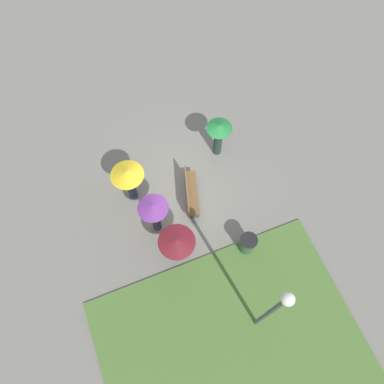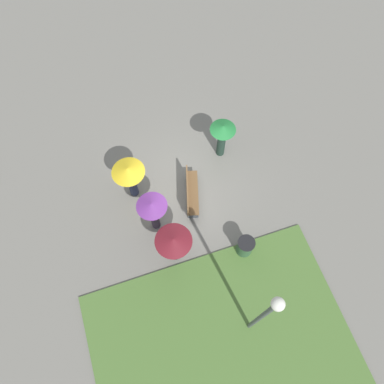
{
  "view_description": "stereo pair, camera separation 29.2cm",
  "coord_description": "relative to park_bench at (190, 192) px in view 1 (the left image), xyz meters",
  "views": [
    {
      "loc": [
        -5.93,
        2.01,
        12.74
      ],
      "look_at": [
        -0.86,
        -0.01,
        1.19
      ],
      "focal_mm": 35.0,
      "sensor_mm": 36.0,
      "label": 1
    },
    {
      "loc": [
        -6.03,
        1.73,
        12.74
      ],
      "look_at": [
        -0.86,
        -0.01,
        1.19
      ],
      "focal_mm": 35.0,
      "sensor_mm": 36.0,
      "label": 2
    }
  ],
  "objects": [
    {
      "name": "crowd_person_green",
      "position": [
        1.48,
        -1.73,
        0.79
      ],
      "size": [
        0.95,
        0.95,
        1.8
      ],
      "rotation": [
        0.0,
        0.0,
        1.83
      ],
      "color": "#1E3328",
      "rests_on": "ground_plane"
    },
    {
      "name": "trash_bin",
      "position": [
        -2.53,
        -1.11,
        -0.03
      ],
      "size": [
        0.59,
        0.59,
        0.88
      ],
      "color": "#335638",
      "rests_on": "ground_plane"
    },
    {
      "name": "crowd_person_maroon",
      "position": [
        -1.91,
        1.19,
        0.77
      ],
      "size": [
        1.2,
        1.2,
        1.73
      ],
      "rotation": [
        0.0,
        0.0,
        2.2
      ],
      "color": "#1E3328",
      "rests_on": "ground_plane"
    },
    {
      "name": "crowd_person_yellow",
      "position": [
        0.87,
        1.92,
        0.95
      ],
      "size": [
        1.15,
        1.15,
        1.85
      ],
      "rotation": [
        0.0,
        0.0,
        0.51
      ],
      "color": "#282D47",
      "rests_on": "ground_plane"
    },
    {
      "name": "ground_plane",
      "position": [
        0.53,
        0.06,
        -0.47
      ],
      "size": [
        90.0,
        90.0,
        0.0
      ],
      "primitive_type": "plane",
      "color": "slate"
    },
    {
      "name": "lawn_patch_near",
      "position": [
        -5.67,
        0.67,
        -0.44
      ],
      "size": [
        6.77,
        8.03,
        0.06
      ],
      "color": "#4C7033",
      "rests_on": "ground_plane"
    },
    {
      "name": "crowd_person_purple",
      "position": [
        -0.65,
        1.52,
        0.93
      ],
      "size": [
        1.02,
        1.02,
        1.94
      ],
      "rotation": [
        0.0,
        0.0,
        0.78
      ],
      "color": "#2D2333",
      "rests_on": "ground_plane"
    },
    {
      "name": "lamp_post",
      "position": [
        -4.92,
        -0.33,
        2.52
      ],
      "size": [
        0.32,
        0.32,
        4.7
      ],
      "color": "#474C51",
      "rests_on": "ground_plane"
    },
    {
      "name": "park_bench",
      "position": [
        0.0,
        0.0,
        0.0
      ],
      "size": [
        1.83,
        0.91,
        0.9
      ],
      "rotation": [
        0.0,
        0.0,
        -0.29
      ],
      "color": "brown",
      "rests_on": "ground_plane"
    }
  ]
}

